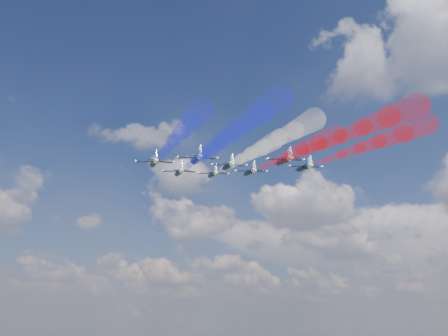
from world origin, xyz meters
The scene contains 16 objects.
jet_lead centered at (-7.20, 13.36, 170.06)m, with size 9.76×12.20×3.25m, color black, non-canonical shape.
trail_lead centered at (16.80, -3.85, 165.92)m, with size 4.07×48.87×4.07m, color white, non-canonical shape.
jet_inner_left centered at (-4.13, -4.49, 166.11)m, with size 9.76×12.20×3.25m, color black, non-canonical shape.
trail_inner_left centered at (19.86, -21.71, 161.97)m, with size 4.07×48.87×4.07m, color #1B25E7, non-canonical shape.
jet_inner_right centered at (6.79, 13.59, 168.27)m, with size 9.76×12.20×3.25m, color black, non-canonical shape.
trail_inner_right centered at (30.79, -3.63, 164.14)m, with size 4.07×48.87×4.07m, color red, non-canonical shape.
jet_outer_left centered at (1.22, -18.92, 164.33)m, with size 9.76×12.20×3.25m, color black, non-canonical shape.
trail_outer_left centered at (25.22, -36.14, 160.19)m, with size 4.07×48.87×4.07m, color #1B25E7, non-canonical shape.
jet_center_third centered at (10.76, -1.44, 165.78)m, with size 9.76×12.20×3.25m, color black, non-canonical shape.
trail_center_third centered at (34.76, -18.66, 161.65)m, with size 4.07×48.87×4.07m, color white, non-canonical shape.
jet_outer_right centered at (23.72, 15.52, 166.89)m, with size 9.76×12.20×3.25m, color black, non-canonical shape.
trail_outer_right centered at (47.71, -1.70, 162.75)m, with size 4.07×48.87×4.07m, color red, non-canonical shape.
jet_rear_left centered at (14.83, -18.23, 162.74)m, with size 9.76×12.20×3.25m, color black, non-canonical shape.
trail_rear_left centered at (38.82, -35.45, 158.60)m, with size 4.07×48.87×4.07m, color #1B25E7, non-canonical shape.
jet_rear_right centered at (27.36, -0.29, 164.28)m, with size 9.76×12.20×3.25m, color black, non-canonical shape.
trail_rear_right centered at (51.35, -17.51, 160.14)m, with size 4.07×48.87×4.07m, color red, non-canonical shape.
Camera 1 is at (93.98, -105.12, 125.52)m, focal length 42.48 mm.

